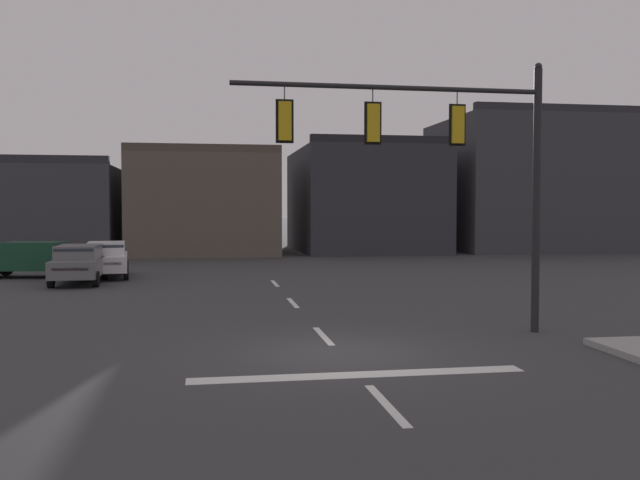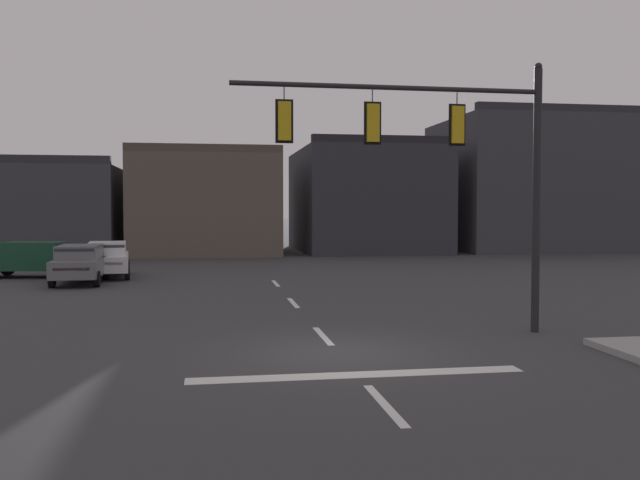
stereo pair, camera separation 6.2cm
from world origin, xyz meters
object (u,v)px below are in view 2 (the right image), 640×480
car_lot_nearside (32,258)px  signal_mast_near_side (441,148)px  car_lot_farside (108,258)px  car_lot_middle (80,263)px

car_lot_nearside → signal_mast_near_side: bearing=-50.9°
signal_mast_near_side → car_lot_farside: (-10.15, 16.08, -3.74)m
car_lot_farside → car_lot_middle: bearing=-106.7°
car_lot_nearside → car_lot_middle: size_ratio=1.03×
signal_mast_near_side → car_lot_nearside: bearing=129.1°
car_lot_middle → car_lot_farside: same height
signal_mast_near_side → car_lot_nearside: (-13.53, 16.66, -3.74)m
signal_mast_near_side → car_lot_nearside: size_ratio=1.67×
signal_mast_near_side → car_lot_middle: bearing=128.8°
signal_mast_near_side → car_lot_middle: (-10.90, 13.58, -3.74)m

